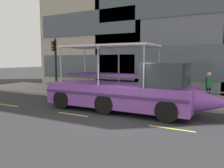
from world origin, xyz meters
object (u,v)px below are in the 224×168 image
(duck_tour_boat, at_px, (128,91))
(pedestrian_near_bow, at_px, (209,84))
(leaned_bicycle, at_px, (67,88))
(traffic_light_pole, at_px, (55,60))
(pedestrian_mid_left, at_px, (142,82))

(duck_tour_boat, relative_size, pedestrian_near_bow, 5.37)
(leaned_bicycle, height_order, duck_tour_boat, duck_tour_boat)
(traffic_light_pole, bearing_deg, pedestrian_near_bow, 5.96)
(traffic_light_pole, xyz_separation_m, duck_tour_boat, (7.09, -2.42, -1.54))
(leaned_bicycle, height_order, pedestrian_near_bow, pedestrian_near_bow)
(duck_tour_boat, height_order, pedestrian_near_bow, duck_tour_boat)
(duck_tour_boat, xyz_separation_m, pedestrian_mid_left, (-0.63, 3.60, 0.12))
(pedestrian_near_bow, bearing_deg, duck_tour_boat, -134.45)
(duck_tour_boat, xyz_separation_m, pedestrian_near_bow, (3.45, 3.52, 0.17))
(pedestrian_near_bow, relative_size, pedestrian_mid_left, 1.04)
(pedestrian_mid_left, bearing_deg, pedestrian_near_bow, -1.20)
(traffic_light_pole, height_order, pedestrian_mid_left, traffic_light_pole)
(duck_tour_boat, relative_size, pedestrian_mid_left, 5.60)
(duck_tour_boat, bearing_deg, leaned_bicycle, 156.85)
(traffic_light_pole, bearing_deg, leaned_bicycle, 16.34)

